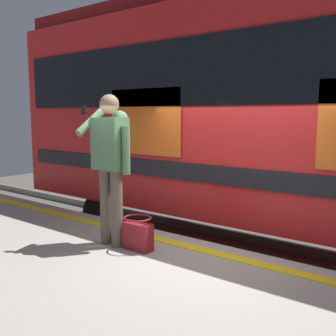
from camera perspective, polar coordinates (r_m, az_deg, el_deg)
ground_plane at (r=5.22m, az=6.33°, el=-19.77°), size 23.93×23.93×0.00m
safety_line at (r=4.64m, az=4.50°, el=-11.51°), size 15.42×0.16×0.01m
track_rail_near at (r=6.20m, az=12.68°, el=-14.50°), size 20.45×0.08×0.16m
track_rail_far at (r=7.45m, az=17.51°, el=-10.84°), size 20.45×0.08×0.16m
train_carriage at (r=6.37m, az=16.96°, el=8.66°), size 9.04×3.03×4.02m
passenger at (r=4.61m, az=-8.20°, el=1.54°), size 0.57×0.55×1.75m
handbag at (r=4.57m, az=-4.37°, el=-9.49°), size 0.35×0.32×0.38m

